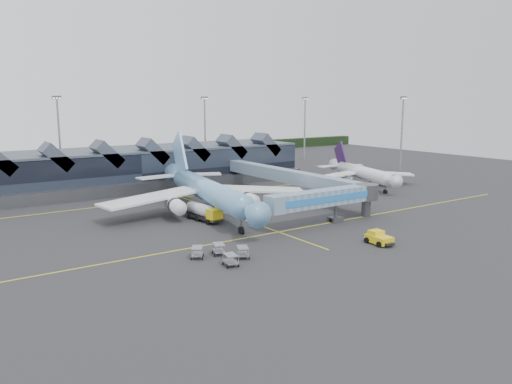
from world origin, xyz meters
TOP-DOWN VIEW (x-y plane):
  - ground at (0.00, 0.00)m, footprint 260.00×260.00m
  - taxi_stripes at (0.00, 10.00)m, footprint 120.00×60.00m
  - tree_line_far at (0.00, 110.00)m, footprint 260.00×4.00m
  - terminal at (-5.07, 47.35)m, footprint 90.00×22.25m
  - light_masts at (21.00, 62.80)m, footprint 132.40×42.56m
  - main_airliner at (-2.71, 11.61)m, footprint 40.33×46.88m
  - regional_jet at (44.37, 16.90)m, footprint 27.36×30.57m
  - jet_bridge at (11.59, -7.99)m, footprint 24.16×4.17m
  - fuel_truck at (-6.42, 5.95)m, footprint 3.48×9.01m
  - pushback_tug at (8.29, -21.88)m, footprint 3.02×4.54m
  - baggage_carts at (-14.73, -15.07)m, footprint 7.48×7.90m

SIDE VIEW (x-z plane):
  - ground at x=0.00m, z-range 0.00..0.00m
  - taxi_stripes at x=0.00m, z-range 0.00..0.01m
  - pushback_tug at x=8.29m, z-range -0.10..1.84m
  - baggage_carts at x=-14.73m, z-range 0.10..1.66m
  - fuel_truck at x=-6.42m, z-range 0.18..3.17m
  - tree_line_far at x=0.00m, z-range 0.00..4.00m
  - regional_jet at x=44.37m, z-range -1.95..8.72m
  - jet_bridge at x=11.59m, z-range 1.34..7.48m
  - main_airliner at x=-2.71m, z-range -3.11..11.98m
  - terminal at x=-5.07m, z-range -1.38..11.14m
  - light_masts at x=21.00m, z-range 1.26..23.71m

